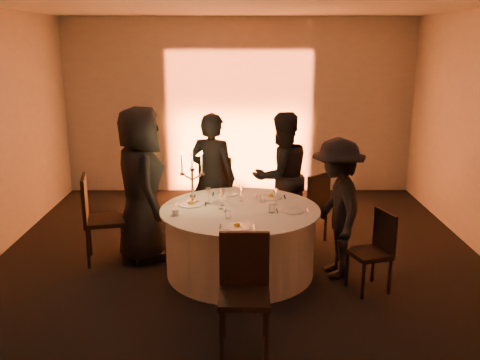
{
  "coord_description": "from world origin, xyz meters",
  "views": [
    {
      "loc": [
        -0.02,
        -5.74,
        2.6
      ],
      "look_at": [
        0.0,
        0.2,
        1.05
      ],
      "focal_mm": 40.0,
      "sensor_mm": 36.0,
      "label": 1
    }
  ],
  "objects_px": {
    "chair_front": "(244,284)",
    "guest_back_left": "(212,178)",
    "guest_left": "(141,184)",
    "candelabra": "(192,183)",
    "banquet_table": "(240,241)",
    "chair_left": "(96,213)",
    "chair_right": "(376,247)",
    "chair_back_right": "(312,203)",
    "guest_back_right": "(281,176)",
    "guest_right": "(337,208)",
    "coffee_cup": "(175,213)",
    "chair_back_left": "(217,187)"
  },
  "relations": [
    {
      "from": "chair_front",
      "to": "guest_back_left",
      "type": "bearing_deg",
      "value": 99.71
    },
    {
      "from": "chair_front",
      "to": "guest_back_left",
      "type": "height_order",
      "value": "guest_back_left"
    },
    {
      "from": "guest_left",
      "to": "candelabra",
      "type": "distance_m",
      "value": 0.68
    },
    {
      "from": "chair_front",
      "to": "banquet_table",
      "type": "bearing_deg",
      "value": 92.11
    },
    {
      "from": "chair_left",
      "to": "chair_right",
      "type": "relative_size",
      "value": 1.23
    },
    {
      "from": "chair_front",
      "to": "guest_back_left",
      "type": "xyz_separation_m",
      "value": [
        -0.39,
        2.53,
        0.29
      ]
    },
    {
      "from": "chair_back_right",
      "to": "banquet_table",
      "type": "bearing_deg",
      "value": 3.94
    },
    {
      "from": "guest_back_left",
      "to": "guest_back_right",
      "type": "distance_m",
      "value": 0.92
    },
    {
      "from": "candelabra",
      "to": "guest_right",
      "type": "bearing_deg",
      "value": -10.21
    },
    {
      "from": "banquet_table",
      "to": "guest_back_left",
      "type": "relative_size",
      "value": 1.05
    },
    {
      "from": "banquet_table",
      "to": "candelabra",
      "type": "xyz_separation_m",
      "value": [
        -0.55,
        0.23,
        0.62
      ]
    },
    {
      "from": "coffee_cup",
      "to": "candelabra",
      "type": "bearing_deg",
      "value": 71.96
    },
    {
      "from": "chair_back_right",
      "to": "candelabra",
      "type": "distance_m",
      "value": 1.73
    },
    {
      "from": "chair_right",
      "to": "guest_back_left",
      "type": "bearing_deg",
      "value": -148.33
    },
    {
      "from": "chair_back_left",
      "to": "chair_front",
      "type": "xyz_separation_m",
      "value": [
        0.35,
        -3.05,
        -0.03
      ]
    },
    {
      "from": "guest_back_right",
      "to": "chair_back_left",
      "type": "bearing_deg",
      "value": -52.06
    },
    {
      "from": "chair_back_right",
      "to": "guest_left",
      "type": "height_order",
      "value": "guest_left"
    },
    {
      "from": "chair_left",
      "to": "chair_front",
      "type": "relative_size",
      "value": 1.07
    },
    {
      "from": "guest_back_right",
      "to": "coffee_cup",
      "type": "distance_m",
      "value": 1.85
    },
    {
      "from": "guest_back_right",
      "to": "chair_front",
      "type": "bearing_deg",
      "value": 52.49
    },
    {
      "from": "chair_back_right",
      "to": "guest_back_right",
      "type": "relative_size",
      "value": 0.55
    },
    {
      "from": "chair_left",
      "to": "guest_back_left",
      "type": "height_order",
      "value": "guest_back_left"
    },
    {
      "from": "chair_front",
      "to": "coffee_cup",
      "type": "distance_m",
      "value": 1.48
    },
    {
      "from": "chair_back_right",
      "to": "coffee_cup",
      "type": "height_order",
      "value": "chair_back_right"
    },
    {
      "from": "banquet_table",
      "to": "candelabra",
      "type": "bearing_deg",
      "value": 157.75
    },
    {
      "from": "chair_left",
      "to": "coffee_cup",
      "type": "height_order",
      "value": "chair_left"
    },
    {
      "from": "banquet_table",
      "to": "chair_front",
      "type": "distance_m",
      "value": 1.51
    },
    {
      "from": "chair_left",
      "to": "guest_right",
      "type": "bearing_deg",
      "value": -110.12
    },
    {
      "from": "chair_back_left",
      "to": "chair_front",
      "type": "distance_m",
      "value": 3.07
    },
    {
      "from": "chair_back_left",
      "to": "guest_back_right",
      "type": "relative_size",
      "value": 0.62
    },
    {
      "from": "guest_left",
      "to": "guest_right",
      "type": "distance_m",
      "value": 2.32
    },
    {
      "from": "banquet_table",
      "to": "chair_right",
      "type": "relative_size",
      "value": 2.08
    },
    {
      "from": "chair_front",
      "to": "chair_right",
      "type": "bearing_deg",
      "value": 37.93
    },
    {
      "from": "candelabra",
      "to": "chair_left",
      "type": "bearing_deg",
      "value": 174.94
    },
    {
      "from": "chair_back_right",
      "to": "chair_front",
      "type": "distance_m",
      "value": 2.62
    },
    {
      "from": "guest_left",
      "to": "guest_back_right",
      "type": "xyz_separation_m",
      "value": [
        1.74,
        0.68,
        -0.08
      ]
    },
    {
      "from": "chair_left",
      "to": "candelabra",
      "type": "relative_size",
      "value": 1.59
    },
    {
      "from": "chair_front",
      "to": "candelabra",
      "type": "relative_size",
      "value": 1.49
    },
    {
      "from": "chair_left",
      "to": "candelabra",
      "type": "bearing_deg",
      "value": -107.1
    },
    {
      "from": "guest_back_left",
      "to": "guest_right",
      "type": "bearing_deg",
      "value": 161.75
    },
    {
      "from": "chair_front",
      "to": "guest_left",
      "type": "height_order",
      "value": "guest_left"
    },
    {
      "from": "chair_front",
      "to": "chair_left",
      "type": "bearing_deg",
      "value": 134.59
    },
    {
      "from": "chair_front",
      "to": "guest_left",
      "type": "xyz_separation_m",
      "value": [
        -1.22,
        1.94,
        0.37
      ]
    },
    {
      "from": "chair_right",
      "to": "chair_front",
      "type": "bearing_deg",
      "value": -71.96
    },
    {
      "from": "candelabra",
      "to": "chair_back_right",
      "type": "bearing_deg",
      "value": 26.04
    },
    {
      "from": "guest_back_right",
      "to": "guest_right",
      "type": "bearing_deg",
      "value": 87.53
    },
    {
      "from": "chair_back_right",
      "to": "guest_back_right",
      "type": "height_order",
      "value": "guest_back_right"
    },
    {
      "from": "chair_back_right",
      "to": "coffee_cup",
      "type": "relative_size",
      "value": 8.63
    },
    {
      "from": "guest_back_left",
      "to": "coffee_cup",
      "type": "bearing_deg",
      "value": 94.11
    },
    {
      "from": "chair_left",
      "to": "chair_back_right",
      "type": "xyz_separation_m",
      "value": [
        2.66,
        0.63,
        -0.07
      ]
    }
  ]
}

